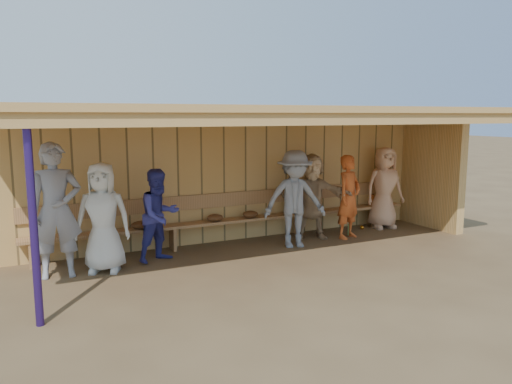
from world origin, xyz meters
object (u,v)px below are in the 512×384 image
player_e (295,199)px  bench (238,214)px  player_b (103,217)px  player_h (384,188)px  player_c (159,215)px  player_f (312,196)px  player_a (56,210)px  player_g (349,197)px

player_e → bench: (-0.75, 0.81, -0.35)m
player_b → bench: player_b is taller
player_b → player_h: size_ratio=0.98×
player_c → player_h: size_ratio=0.88×
player_c → player_f: (3.05, 0.21, 0.06)m
player_h → player_e: bearing=-158.4°
player_b → player_f: player_b is taller
player_f → player_e: bearing=-124.0°
player_c → player_e: (2.42, -0.20, 0.12)m
player_a → player_c: 1.59m
player_g → player_f: bearing=135.2°
player_a → bench: bearing=16.9°
player_g → bench: (-2.03, 0.70, -0.28)m
player_c → player_b: bearing=169.7°
player_b → player_f: (3.96, 0.38, -0.02)m
player_e → player_a: bearing=-166.5°
player_f → player_h: 1.87m
player_a → player_c: size_ratio=1.31×
player_g → bench: player_g is taller
player_e → player_g: (1.28, 0.11, -0.07)m
bench → player_e: bearing=-47.2°
player_a → player_b: bearing=0.9°
player_c → player_e: size_ratio=0.87×
bench → player_c: bearing=-159.9°
player_f → bench: bearing=-173.7°
player_h → player_c: bearing=-166.3°
player_a → player_e: bearing=3.0°
player_f → bench: (-1.37, 0.40, -0.30)m
player_b → player_a: bearing=-161.8°
player_c → player_a: bearing=164.1°
player_g → player_h: size_ratio=0.94×
player_a → player_g: 5.27m
player_b → player_g: size_ratio=1.04×
player_c → player_f: 3.05m
bench → player_f: bearing=-16.4°
player_b → player_f: size_ratio=1.02×
player_e → player_f: size_ratio=1.07×
player_e → bench: size_ratio=0.23×
player_e → player_h: size_ratio=1.02×
player_a → player_h: 6.49m
player_b → player_e: bearing=20.7°
player_c → player_g: 3.70m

